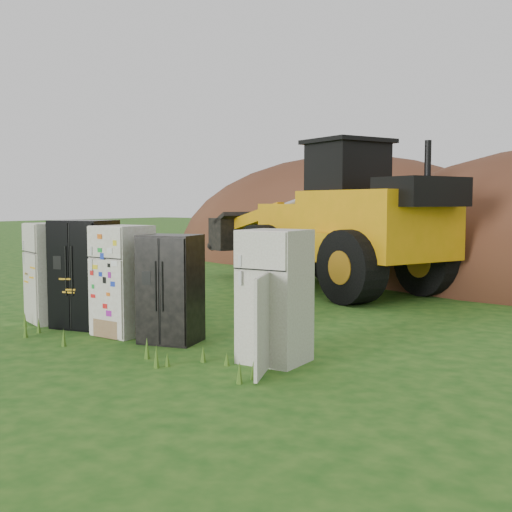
{
  "coord_description": "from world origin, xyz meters",
  "views": [
    {
      "loc": [
        7.1,
        -6.83,
        2.1
      ],
      "look_at": [
        0.49,
        2.0,
        1.18
      ],
      "focal_mm": 45.0,
      "sensor_mm": 36.0,
      "label": 1
    }
  ],
  "objects_px": {
    "fridge_black_side": "(85,274)",
    "fridge_open_door": "(275,296)",
    "fridge_dark_mid": "(171,289)",
    "fridge_sticker": "(123,280)",
    "fridge_leftmost": "(52,273)",
    "wheel_loader": "(323,216)"
  },
  "relations": [
    {
      "from": "fridge_black_side",
      "to": "fridge_open_door",
      "type": "relative_size",
      "value": 1.03
    },
    {
      "from": "fridge_dark_mid",
      "to": "fridge_black_side",
      "type": "bearing_deg",
      "value": 163.16
    },
    {
      "from": "fridge_sticker",
      "to": "fridge_dark_mid",
      "type": "distance_m",
      "value": 1.0
    },
    {
      "from": "fridge_black_side",
      "to": "fridge_sticker",
      "type": "distance_m",
      "value": 0.99
    },
    {
      "from": "fridge_dark_mid",
      "to": "fridge_leftmost",
      "type": "bearing_deg",
      "value": 163.85
    },
    {
      "from": "fridge_leftmost",
      "to": "fridge_dark_mid",
      "type": "height_order",
      "value": "fridge_leftmost"
    },
    {
      "from": "fridge_black_side",
      "to": "fridge_open_door",
      "type": "xyz_separation_m",
      "value": [
        3.93,
        -0.03,
        -0.03
      ]
    },
    {
      "from": "fridge_leftmost",
      "to": "fridge_black_side",
      "type": "xyz_separation_m",
      "value": [
        0.83,
        0.04,
        0.03
      ]
    },
    {
      "from": "fridge_sticker",
      "to": "fridge_open_door",
      "type": "distance_m",
      "value": 2.94
    },
    {
      "from": "fridge_black_side",
      "to": "fridge_dark_mid",
      "type": "xyz_separation_m",
      "value": [
        1.99,
        0.02,
        -0.09
      ]
    },
    {
      "from": "fridge_leftmost",
      "to": "fridge_open_door",
      "type": "distance_m",
      "value": 4.77
    },
    {
      "from": "fridge_leftmost",
      "to": "fridge_open_door",
      "type": "height_order",
      "value": "fridge_open_door"
    },
    {
      "from": "fridge_black_side",
      "to": "wheel_loader",
      "type": "distance_m",
      "value": 6.87
    },
    {
      "from": "fridge_open_door",
      "to": "wheel_loader",
      "type": "height_order",
      "value": "wheel_loader"
    },
    {
      "from": "fridge_leftmost",
      "to": "fridge_sticker",
      "type": "distance_m",
      "value": 1.82
    },
    {
      "from": "fridge_dark_mid",
      "to": "fridge_open_door",
      "type": "xyz_separation_m",
      "value": [
        1.95,
        -0.06,
        0.06
      ]
    },
    {
      "from": "fridge_leftmost",
      "to": "wheel_loader",
      "type": "xyz_separation_m",
      "value": [
        1.42,
        6.84,
        0.91
      ]
    },
    {
      "from": "fridge_open_door",
      "to": "wheel_loader",
      "type": "xyz_separation_m",
      "value": [
        -3.35,
        6.83,
        0.91
      ]
    },
    {
      "from": "fridge_leftmost",
      "to": "fridge_dark_mid",
      "type": "distance_m",
      "value": 2.82
    },
    {
      "from": "fridge_black_side",
      "to": "fridge_leftmost",
      "type": "bearing_deg",
      "value": 168.0
    },
    {
      "from": "fridge_black_side",
      "to": "fridge_dark_mid",
      "type": "height_order",
      "value": "fridge_black_side"
    },
    {
      "from": "fridge_sticker",
      "to": "fridge_dark_mid",
      "type": "bearing_deg",
      "value": 1.71
    }
  ]
}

